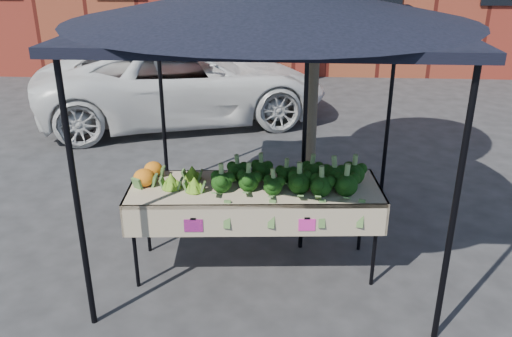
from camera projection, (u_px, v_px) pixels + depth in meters
name	position (u px, v px, depth m)	size (l,w,h in m)	color
ground	(236.00, 258.00, 5.52)	(90.00, 90.00, 0.00)	#27272A
table	(255.00, 228.00, 5.21)	(2.46, 0.99, 0.90)	tan
canopy	(270.00, 123.00, 5.31)	(3.16, 3.16, 2.74)	black
broccoli_heap	(289.00, 173.00, 4.99)	(1.48, 0.58, 0.27)	black
romanesco_cluster	(185.00, 175.00, 5.02)	(0.43, 0.47, 0.20)	#84B924
cauliflower_pair	(149.00, 172.00, 5.12)	(0.23, 0.43, 0.18)	orange
street_tree	(315.00, 29.00, 5.94)	(2.19, 2.19, 4.31)	#1E4C14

